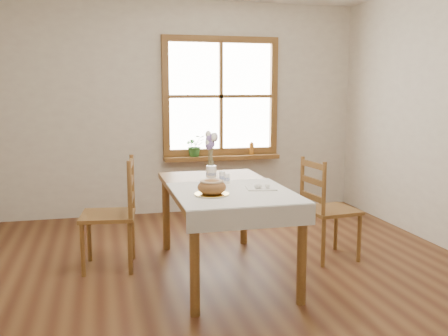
# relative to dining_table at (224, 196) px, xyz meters

# --- Properties ---
(ground) EXTENTS (5.00, 5.00, 0.00)m
(ground) POSITION_rel_dining_table_xyz_m (0.00, -0.30, -0.66)
(ground) COLOR brown
(ground) RESTS_ON ground
(room_walls) EXTENTS (4.60, 5.10, 2.65)m
(room_walls) POSITION_rel_dining_table_xyz_m (0.00, -0.30, 1.04)
(room_walls) COLOR silver
(room_walls) RESTS_ON ground
(window) EXTENTS (1.46, 0.08, 1.46)m
(window) POSITION_rel_dining_table_xyz_m (0.50, 2.17, 0.79)
(window) COLOR brown
(window) RESTS_ON ground
(window_sill) EXTENTS (1.46, 0.20, 0.05)m
(window_sill) POSITION_rel_dining_table_xyz_m (0.50, 2.10, 0.03)
(window_sill) COLOR brown
(window_sill) RESTS_ON ground
(dining_table) EXTENTS (0.90, 1.60, 0.75)m
(dining_table) POSITION_rel_dining_table_xyz_m (0.00, 0.00, 0.00)
(dining_table) COLOR brown
(dining_table) RESTS_ON ground
(table_linen) EXTENTS (0.91, 0.99, 0.01)m
(table_linen) POSITION_rel_dining_table_xyz_m (0.00, -0.30, 0.09)
(table_linen) COLOR white
(table_linen) RESTS_ON dining_table
(chair_left) EXTENTS (0.52, 0.50, 0.97)m
(chair_left) POSITION_rel_dining_table_xyz_m (-0.94, 0.37, -0.18)
(chair_left) COLOR brown
(chair_left) RESTS_ON ground
(chair_right) EXTENTS (0.50, 0.49, 0.93)m
(chair_right) POSITION_rel_dining_table_xyz_m (1.04, 0.13, -0.20)
(chair_right) COLOR brown
(chair_right) RESTS_ON ground
(bread_plate) EXTENTS (0.29, 0.29, 0.01)m
(bread_plate) POSITION_rel_dining_table_xyz_m (-0.19, -0.38, 0.10)
(bread_plate) COLOR white
(bread_plate) RESTS_ON table_linen
(bread_loaf) EXTENTS (0.21, 0.21, 0.12)m
(bread_loaf) POSITION_rel_dining_table_xyz_m (-0.19, -0.38, 0.17)
(bread_loaf) COLOR olive
(bread_loaf) RESTS_ON bread_plate
(egg_napkin) EXTENTS (0.26, 0.23, 0.01)m
(egg_napkin) POSITION_rel_dining_table_xyz_m (0.25, -0.23, 0.10)
(egg_napkin) COLOR white
(egg_napkin) RESTS_ON table_linen
(eggs) EXTENTS (0.20, 0.18, 0.04)m
(eggs) POSITION_rel_dining_table_xyz_m (0.25, -0.23, 0.12)
(eggs) COLOR white
(eggs) RESTS_ON egg_napkin
(salt_shaker) EXTENTS (0.06, 0.06, 0.10)m
(salt_shaker) POSITION_rel_dining_table_xyz_m (0.01, 0.11, 0.15)
(salt_shaker) COLOR white
(salt_shaker) RESTS_ON table_linen
(pepper_shaker) EXTENTS (0.06, 0.06, 0.09)m
(pepper_shaker) POSITION_rel_dining_table_xyz_m (0.04, 0.04, 0.14)
(pepper_shaker) COLOR white
(pepper_shaker) RESTS_ON table_linen
(flower_vase) EXTENTS (0.11, 0.11, 0.10)m
(flower_vase) POSITION_rel_dining_table_xyz_m (-0.02, 0.39, 0.14)
(flower_vase) COLOR white
(flower_vase) RESTS_ON dining_table
(lavender_bouquet) EXTENTS (0.16, 0.16, 0.31)m
(lavender_bouquet) POSITION_rel_dining_table_xyz_m (-0.02, 0.39, 0.34)
(lavender_bouquet) COLOR #695191
(lavender_bouquet) RESTS_ON flower_vase
(potted_plant) EXTENTS (0.30, 0.32, 0.21)m
(potted_plant) POSITION_rel_dining_table_xyz_m (0.15, 2.10, 0.15)
(potted_plant) COLOR #2F6A2A
(potted_plant) RESTS_ON window_sill
(amber_bottle) EXTENTS (0.07, 0.07, 0.16)m
(amber_bottle) POSITION_rel_dining_table_xyz_m (0.89, 2.10, 0.13)
(amber_bottle) COLOR #B36A21
(amber_bottle) RESTS_ON window_sill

